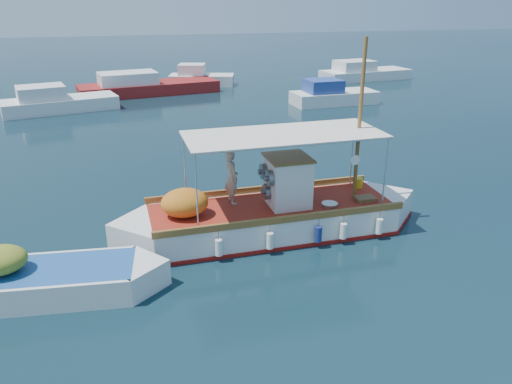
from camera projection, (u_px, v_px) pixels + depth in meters
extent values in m
plane|color=black|center=(284.00, 233.00, 14.75)|extent=(160.00, 160.00, 0.00)
cube|color=white|center=(272.00, 222.00, 14.69)|extent=(7.08, 2.55, 1.03)
cube|color=white|center=(151.00, 237.00, 13.79)|extent=(2.34, 2.34, 1.03)
cube|color=white|center=(378.00, 209.00, 15.59)|extent=(2.34, 2.34, 1.03)
cube|color=maroon|center=(272.00, 231.00, 14.81)|extent=(7.18, 2.63, 0.17)
cube|color=maroon|center=(272.00, 206.00, 14.51)|extent=(7.08, 2.36, 0.06)
cube|color=brown|center=(260.00, 189.00, 15.52)|extent=(7.11, 0.31, 0.19)
cube|color=brown|center=(285.00, 219.00, 13.42)|extent=(7.11, 0.31, 0.19)
cube|color=white|center=(288.00, 182.00, 14.36)|extent=(1.16, 1.25, 1.40)
cube|color=brown|center=(288.00, 158.00, 14.10)|extent=(1.25, 1.35, 0.06)
cylinder|color=slate|center=(271.00, 178.00, 13.84)|extent=(0.22, 0.47, 0.47)
cylinder|color=slate|center=(264.00, 171.00, 14.37)|extent=(0.22, 0.47, 0.47)
cylinder|color=slate|center=(267.00, 191.00, 14.30)|extent=(0.22, 0.47, 0.47)
cylinder|color=brown|center=(360.00, 121.00, 14.31)|extent=(0.12, 0.12, 4.68)
cylinder|color=brown|center=(335.00, 136.00, 14.26)|extent=(1.68, 0.13, 0.07)
cylinder|color=silver|center=(185.00, 168.00, 14.44)|extent=(0.04, 0.04, 2.10)
cylinder|color=silver|center=(197.00, 193.00, 12.60)|extent=(0.04, 0.04, 2.10)
cylinder|color=silver|center=(352.00, 153.00, 15.80)|extent=(0.04, 0.04, 2.10)
cylinder|color=silver|center=(385.00, 174.00, 13.96)|extent=(0.04, 0.04, 2.10)
cube|color=beige|center=(284.00, 134.00, 13.81)|extent=(5.58, 2.41, 0.04)
ellipsoid|color=#C56E1C|center=(185.00, 203.00, 13.71)|extent=(1.34, 1.15, 0.79)
cube|color=gold|center=(305.00, 190.00, 15.21)|extent=(0.24, 0.18, 0.37)
cylinder|color=gold|center=(358.00, 183.00, 15.82)|extent=(0.29, 0.29, 0.32)
cube|color=brown|center=(365.00, 199.00, 14.87)|extent=(0.62, 0.44, 0.11)
cylinder|color=#B2B2B2|center=(330.00, 205.00, 14.43)|extent=(0.48, 0.48, 0.11)
cylinder|color=white|center=(355.00, 160.00, 13.59)|extent=(0.28, 0.04, 0.28)
cylinder|color=white|center=(219.00, 247.00, 13.01)|extent=(0.19, 0.19, 0.45)
cylinder|color=navy|center=(318.00, 234.00, 13.73)|extent=(0.19, 0.19, 0.45)
cylinder|color=white|center=(379.00, 226.00, 14.21)|extent=(0.19, 0.19, 0.45)
imported|color=#A59C89|center=(232.00, 177.00, 14.42)|extent=(0.48, 0.64, 1.59)
cube|color=white|center=(39.00, 286.00, 11.63)|extent=(4.53, 2.13, 0.86)
cube|color=white|center=(135.00, 278.00, 11.95)|extent=(1.71, 1.71, 0.86)
cube|color=#1F4E92|center=(36.00, 270.00, 11.48)|extent=(4.51, 1.94, 0.05)
cube|color=silver|center=(61.00, 106.00, 30.07)|extent=(6.93, 3.94, 1.00)
cube|color=silver|center=(41.00, 93.00, 29.30)|extent=(3.04, 2.62, 0.80)
cube|color=maroon|center=(150.00, 90.00, 35.31)|extent=(9.97, 4.51, 1.00)
cube|color=silver|center=(128.00, 78.00, 34.42)|extent=(4.22, 3.04, 0.80)
cube|color=silver|center=(334.00, 99.00, 32.07)|extent=(5.55, 2.54, 1.00)
cube|color=#2A428D|center=(323.00, 86.00, 31.51)|extent=(2.28, 2.00, 0.80)
cube|color=silver|center=(365.00, 76.00, 41.24)|extent=(7.71, 3.59, 1.00)
cube|color=silver|center=(355.00, 66.00, 40.52)|extent=(3.25, 2.60, 0.80)
cube|color=silver|center=(202.00, 81.00, 38.76)|extent=(5.27, 3.21, 1.00)
cube|color=silver|center=(192.00, 69.00, 38.44)|extent=(2.34, 2.15, 0.80)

